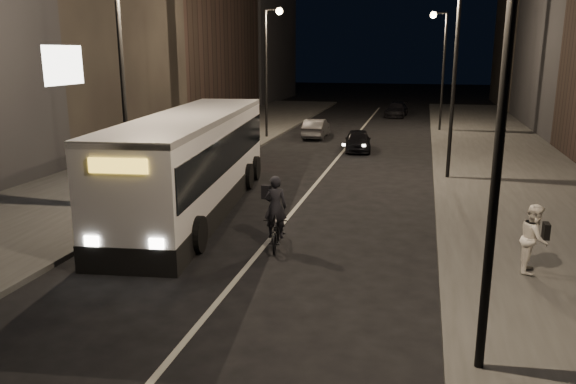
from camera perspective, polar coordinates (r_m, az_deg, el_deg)
The scene contains 14 objects.
ground at distance 15.28m, azimuth -4.16°, elevation -7.55°, with size 180.00×180.00×0.00m, color black.
sidewalk_right at distance 28.38m, azimuth 21.57°, elevation 1.83°, with size 7.00×70.00×0.16m, color #333331.
sidewalk_left at distance 30.88m, azimuth -11.42°, elevation 3.48°, with size 7.00×70.00×0.16m, color #333331.
streetlight_right_near at distance 9.57m, azimuth 19.66°, elevation 11.70°, with size 1.20×0.44×8.12m.
streetlight_right_mid at distance 25.54m, azimuth 16.05°, elevation 12.97°, with size 1.20×0.44×8.12m.
streetlight_right_far at distance 41.53m, azimuth 15.22°, elevation 13.26°, with size 1.20×0.44×8.12m.
streetlight_left_near at distance 20.03m, azimuth -15.91°, elevation 12.82°, with size 1.20×0.44×8.12m.
streetlight_left_far at distance 36.82m, azimuth -1.85°, elevation 13.68°, with size 1.20×0.44×8.12m.
city_bus at distance 20.56m, azimuth -9.60°, elevation 3.44°, with size 4.22×13.12×3.48m.
cyclist_on_bicycle at distance 16.39m, azimuth -1.17°, elevation -3.27°, with size 0.97×2.00×2.21m.
pedestrian_woman at distance 15.50m, azimuth 23.71°, elevation -4.34°, with size 0.86×0.67×1.77m, color white.
car_near at distance 32.91m, azimuth 7.12°, elevation 5.23°, with size 1.44×3.58×1.22m, color black.
car_mid at distance 37.75m, azimuth 2.86°, elevation 6.48°, with size 1.34×3.84×1.26m, color #343537.
car_far at distance 51.09m, azimuth 10.97°, elevation 8.22°, with size 1.71×4.20×1.22m, color black.
Camera 1 is at (4.37, -13.52, 5.63)m, focal length 35.00 mm.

